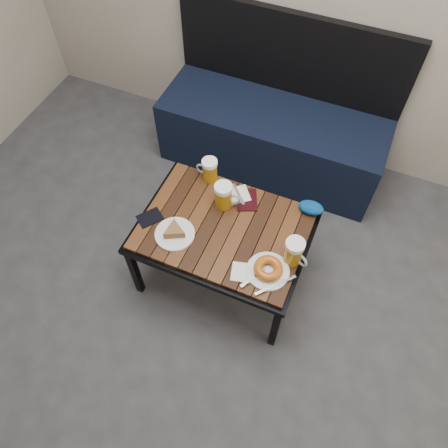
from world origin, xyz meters
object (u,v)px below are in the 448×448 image
at_px(bench, 273,131).
at_px(plate_pie, 175,232).
at_px(beer_mug_right, 294,252).
at_px(passport_navy, 150,218).
at_px(beer_mug_left, 209,170).
at_px(cafe_table, 224,232).
at_px(plate_bagel, 268,270).
at_px(passport_burgundy, 247,200).
at_px(knit_pouch, 311,208).
at_px(beer_mug_centre, 224,196).

distance_m(bench, plate_pie, 1.09).
xyz_separation_m(beer_mug_right, passport_navy, (-0.72, -0.05, -0.07)).
bearing_deg(bench, beer_mug_left, -102.07).
distance_m(beer_mug_left, passport_navy, 0.40).
height_order(bench, plate_pie, bench).
relative_size(cafe_table, plate_pie, 4.33).
distance_m(cafe_table, beer_mug_right, 0.38).
bearing_deg(plate_bagel, passport_burgundy, 124.30).
height_order(beer_mug_left, knit_pouch, beer_mug_left).
bearing_deg(bench, plate_pie, -98.12).
xyz_separation_m(beer_mug_right, plate_pie, (-0.56, -0.09, -0.05)).
distance_m(plate_pie, plate_bagel, 0.48).
distance_m(beer_mug_right, passport_burgundy, 0.41).
bearing_deg(beer_mug_left, beer_mug_right, 151.25).
height_order(plate_pie, plate_bagel, same).
bearing_deg(passport_burgundy, beer_mug_centre, -167.57).
bearing_deg(knit_pouch, plate_bagel, -101.12).
height_order(passport_navy, passport_burgundy, passport_burgundy).
height_order(beer_mug_centre, knit_pouch, beer_mug_centre).
xyz_separation_m(passport_navy, passport_burgundy, (0.40, 0.29, 0.00)).
height_order(bench, passport_navy, bench).
bearing_deg(beer_mug_centre, knit_pouch, 9.33).
bearing_deg(cafe_table, passport_burgundy, 77.76).
height_order(plate_bagel, knit_pouch, same).
height_order(plate_pie, passport_burgundy, plate_pie).
relative_size(passport_navy, knit_pouch, 0.94).
xyz_separation_m(bench, beer_mug_left, (-0.14, -0.67, 0.26)).
bearing_deg(passport_burgundy, bench, 73.87).
bearing_deg(passport_navy, cafe_table, 51.25).
xyz_separation_m(bench, cafe_table, (0.05, -0.93, 0.16)).
relative_size(beer_mug_centre, plate_bagel, 0.61).
bearing_deg(passport_burgundy, passport_navy, -167.59).
distance_m(plate_pie, passport_navy, 0.16).
bearing_deg(cafe_table, plate_pie, -146.55).
relative_size(beer_mug_left, passport_burgundy, 0.92).
height_order(beer_mug_right, passport_navy, beer_mug_right).
bearing_deg(beer_mug_right, plate_pie, -144.34).
height_order(beer_mug_centre, passport_burgundy, beer_mug_centre).
distance_m(passport_burgundy, knit_pouch, 0.32).
bearing_deg(passport_burgundy, cafe_table, -125.68).
bearing_deg(passport_navy, plate_bagel, 31.74).
relative_size(beer_mug_left, plate_pie, 0.67).
bearing_deg(plate_pie, beer_mug_left, 88.74).
xyz_separation_m(beer_mug_right, plate_bagel, (-0.08, -0.11, -0.05)).
bearing_deg(knit_pouch, beer_mug_left, -180.00).
distance_m(beer_mug_right, passport_navy, 0.73).
bearing_deg(cafe_table, plate_bagel, -28.06).
xyz_separation_m(plate_bagel, passport_navy, (-0.64, 0.06, -0.02)).
bearing_deg(beer_mug_right, passport_navy, -149.44).
bearing_deg(beer_mug_left, plate_pie, 88.59).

